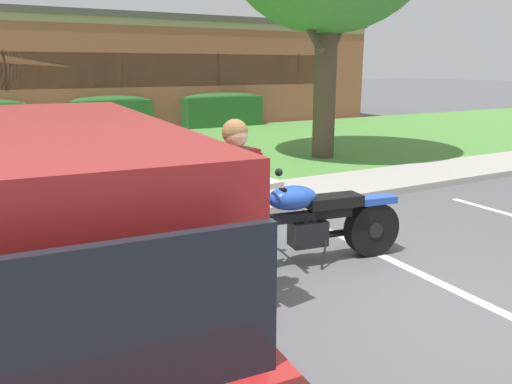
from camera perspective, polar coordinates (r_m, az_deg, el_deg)
The scene contains 13 objects.
ground_plane at distance 5.02m, azimuth 15.89°, elevation -11.95°, with size 140.00×140.00×0.00m, color #565659.
curb_strip at distance 7.40m, azimuth -1.62°, elevation -2.47°, with size 60.00×0.20×0.12m, color #ADA89E.
concrete_walk at distance 8.14m, azimuth -4.40°, elevation -1.13°, with size 60.00×1.50×0.08m, color #ADA89E.
grass_lawn at distance 12.93m, azimuth -14.19°, elevation 4.04°, with size 60.00×8.86×0.06m, color #518E3D.
stall_stripe_0 at distance 4.11m, azimuth -9.20°, elevation -17.63°, with size 0.12×4.40×0.01m, color silver.
stall_stripe_1 at distance 5.61m, azimuth 19.47°, elevation -9.37°, with size 0.12×4.40×0.01m, color silver.
motorcycle at distance 5.66m, azimuth 6.84°, elevation -3.30°, with size 2.24×0.82×1.18m.
rider_person at distance 4.52m, azimuth -2.04°, elevation -0.68°, with size 0.53×0.61×1.70m.
handbag at distance 4.66m, azimuth 0.18°, elevation -11.50°, with size 0.28×0.13×0.36m.
parked_suv_adjacent at distance 3.21m, azimuth -26.09°, elevation -9.30°, with size 2.27×4.96×1.86m.
hedge_center_right at distance 17.24m, azimuth -15.95°, elevation 8.38°, with size 2.50×0.90×1.24m.
hedge_right at distance 18.56m, azimuth -3.89°, elevation 9.23°, with size 2.91×0.90×1.24m.
brick_building at distance 22.89m, azimuth -18.38°, elevation 12.69°, with size 20.46×11.13×3.88m.
Camera 1 is at (-3.30, -3.12, 2.14)m, focal length 35.71 mm.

